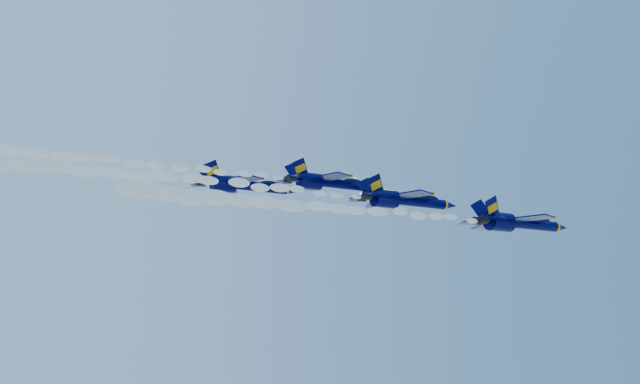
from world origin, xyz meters
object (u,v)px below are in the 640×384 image
jet_lead (518,223)px  jet_second (404,200)px  jet_third (329,182)px  jet_fourth (244,185)px

jet_lead → jet_second: (-11.63, 8.71, 3.47)m
jet_second → jet_third: bearing=140.2°
jet_second → jet_fourth: (-16.95, 15.84, 3.44)m
jet_lead → jet_third: jet_third is taller
jet_second → jet_third: (-7.97, 6.63, 2.91)m
jet_lead → jet_third: 25.69m
jet_fourth → jet_third: bearing=-45.7°
jet_third → jet_fourth: 12.87m
jet_lead → jet_second: bearing=143.2°
jet_lead → jet_second: 14.94m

